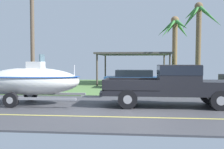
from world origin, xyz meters
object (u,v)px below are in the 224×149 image
(palm_tree_near_right, at_px, (175,35))
(palm_tree_far_left, at_px, (198,26))
(pickup_truck_towing, at_px, (177,83))
(utility_pole, at_px, (32,32))
(boat_on_trailer, at_px, (31,81))
(carport_awning, at_px, (134,55))
(parked_sedan_near, at_px, (137,79))

(palm_tree_near_right, relative_size, palm_tree_far_left, 0.94)
(pickup_truck_towing, height_order, palm_tree_near_right, palm_tree_near_right)
(palm_tree_near_right, bearing_deg, utility_pole, -138.42)
(boat_on_trailer, distance_m, utility_pole, 4.78)
(carport_awning, bearing_deg, pickup_truck_towing, -79.68)
(palm_tree_near_right, distance_m, utility_pole, 12.52)
(pickup_truck_towing, bearing_deg, palm_tree_near_right, 83.57)
(boat_on_trailer, relative_size, carport_awning, 0.94)
(boat_on_trailer, height_order, palm_tree_far_left, palm_tree_far_left)
(palm_tree_far_left, bearing_deg, parked_sedan_near, -175.38)
(pickup_truck_towing, xyz_separation_m, palm_tree_near_right, (1.35, 12.02, 3.30))
(palm_tree_near_right, height_order, palm_tree_far_left, palm_tree_far_left)
(pickup_truck_towing, height_order, parked_sedan_near, pickup_truck_towing)
(carport_awning, height_order, palm_tree_far_left, palm_tree_far_left)
(parked_sedan_near, height_order, utility_pole, utility_pole)
(boat_on_trailer, relative_size, palm_tree_far_left, 0.92)
(boat_on_trailer, bearing_deg, utility_pole, 110.71)
(palm_tree_near_right, bearing_deg, parked_sedan_near, -129.04)
(parked_sedan_near, distance_m, carport_awning, 4.26)
(palm_tree_near_right, relative_size, utility_pole, 0.83)
(pickup_truck_towing, distance_m, utility_pole, 9.22)
(carport_awning, relative_size, palm_tree_near_right, 1.04)
(carport_awning, distance_m, palm_tree_far_left, 6.17)
(carport_awning, bearing_deg, utility_pole, -125.72)
(boat_on_trailer, relative_size, utility_pole, 0.81)
(palm_tree_far_left, bearing_deg, pickup_truck_towing, -107.15)
(boat_on_trailer, height_order, utility_pole, utility_pole)
(boat_on_trailer, bearing_deg, palm_tree_near_right, 56.53)
(boat_on_trailer, bearing_deg, palm_tree_far_left, 42.51)
(carport_awning, relative_size, palm_tree_far_left, 0.98)
(carport_awning, height_order, utility_pole, utility_pole)
(pickup_truck_towing, xyz_separation_m, utility_pole, (-8.00, 3.72, 2.70))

